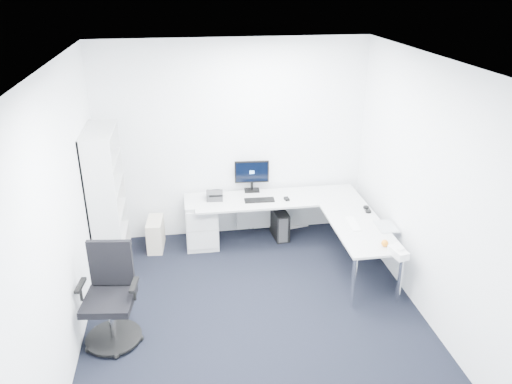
{
  "coord_description": "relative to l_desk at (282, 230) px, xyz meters",
  "views": [
    {
      "loc": [
        -0.67,
        -4.28,
        3.42
      ],
      "look_at": [
        0.15,
        1.05,
        1.05
      ],
      "focal_mm": 35.0,
      "sensor_mm": 36.0,
      "label": 1
    }
  ],
  "objects": [
    {
      "name": "wall_left",
      "position": [
        -2.35,
        -1.4,
        1.02
      ],
      "size": [
        0.02,
        4.2,
        2.7
      ],
      "primitive_type": "cube",
      "color": "white",
      "rests_on": "ground"
    },
    {
      "name": "desk_phone",
      "position": [
        -0.84,
        0.41,
        0.4
      ],
      "size": [
        0.23,
        0.23,
        0.15
      ],
      "primitive_type": null,
      "rotation": [
        0.0,
        0.0,
        -0.09
      ],
      "color": "#2F3032",
      "rests_on": "l_desk"
    },
    {
      "name": "orange_fruit",
      "position": [
        0.91,
        -1.15,
        0.37
      ],
      "size": [
        0.08,
        0.08,
        0.08
      ],
      "primitive_type": "sphere",
      "color": "orange",
      "rests_on": "l_desk"
    },
    {
      "name": "mouse",
      "position": [
        0.1,
        0.22,
        0.34
      ],
      "size": [
        0.07,
        0.1,
        0.03
      ],
      "primitive_type": "cube",
      "rotation": [
        0.0,
        0.0,
        0.11
      ],
      "color": "black",
      "rests_on": "l_desk"
    },
    {
      "name": "tissue_box",
      "position": [
        0.98,
        -1.37,
        0.37
      ],
      "size": [
        0.16,
        0.25,
        0.08
      ],
      "primitive_type": "cube",
      "rotation": [
        0.0,
        0.0,
        0.18
      ],
      "color": "silver",
      "rests_on": "l_desk"
    },
    {
      "name": "white_keyboard",
      "position": [
        0.75,
        -0.59,
        0.33
      ],
      "size": [
        0.13,
        0.38,
        0.01
      ],
      "primitive_type": "cube",
      "rotation": [
        0.0,
        0.0,
        -0.07
      ],
      "color": "silver",
      "rests_on": "l_desk"
    },
    {
      "name": "black_pc_tower",
      "position": [
        0.05,
        0.41,
        -0.13
      ],
      "size": [
        0.22,
        0.42,
        0.4
      ],
      "primitive_type": "cube",
      "rotation": [
        0.0,
        0.0,
        0.09
      ],
      "color": "black",
      "rests_on": "ground"
    },
    {
      "name": "laptop",
      "position": [
        1.11,
        -0.72,
        0.44
      ],
      "size": [
        0.34,
        0.33,
        0.23
      ],
      "primitive_type": null,
      "rotation": [
        0.0,
        0.0,
        -0.04
      ],
      "color": "silver",
      "rests_on": "l_desk"
    },
    {
      "name": "wall_front",
      "position": [
        -0.55,
        -3.5,
        1.02
      ],
      "size": [
        3.6,
        0.02,
        2.7
      ],
      "primitive_type": "cube",
      "color": "white",
      "rests_on": "ground"
    },
    {
      "name": "wall_back",
      "position": [
        -0.55,
        0.7,
        1.02
      ],
      "size": [
        3.6,
        0.02,
        2.7
      ],
      "primitive_type": "cube",
      "color": "white",
      "rests_on": "ground"
    },
    {
      "name": "wall_right",
      "position": [
        1.25,
        -1.4,
        1.02
      ],
      "size": [
        0.02,
        4.2,
        2.7
      ],
      "primitive_type": "cube",
      "color": "white",
      "rests_on": "ground"
    },
    {
      "name": "monitor",
      "position": [
        -0.31,
        0.59,
        0.55
      ],
      "size": [
        0.48,
        0.18,
        0.45
      ],
      "primitive_type": null,
      "rotation": [
        0.0,
        0.0,
        -0.07
      ],
      "color": "black",
      "rests_on": "l_desk"
    },
    {
      "name": "ceiling",
      "position": [
        -0.55,
        -1.4,
        2.37
      ],
      "size": [
        4.2,
        4.2,
        0.0
      ],
      "primitive_type": "plane",
      "color": "white"
    },
    {
      "name": "headphones",
      "position": [
        1.05,
        -0.24,
        0.35
      ],
      "size": [
        0.13,
        0.19,
        0.05
      ],
      "primitive_type": null,
      "rotation": [
        0.0,
        0.0,
        -0.11
      ],
      "color": "black",
      "rests_on": "l_desk"
    },
    {
      "name": "ground",
      "position": [
        -0.55,
        -1.4,
        -0.33
      ],
      "size": [
        4.2,
        4.2,
        0.0
      ],
      "primitive_type": "plane",
      "color": "black"
    },
    {
      "name": "drawer_pedestal",
      "position": [
        -1.03,
        0.38,
        -0.0
      ],
      "size": [
        0.43,
        0.53,
        0.65
      ],
      "primitive_type": "cube",
      "color": "#B2B4B4",
      "rests_on": "ground"
    },
    {
      "name": "black_keyboard",
      "position": [
        -0.26,
        0.25,
        0.34
      ],
      "size": [
        0.4,
        0.15,
        0.02
      ],
      "primitive_type": "cube",
      "rotation": [
        0.0,
        0.0,
        -0.03
      ],
      "color": "black",
      "rests_on": "l_desk"
    },
    {
      "name": "task_chair",
      "position": [
        -2.03,
        -1.49,
        0.19
      ],
      "size": [
        0.65,
        0.65,
        1.03
      ],
      "primitive_type": null,
      "rotation": [
        0.0,
        0.0,
        -0.13
      ],
      "color": "black",
      "rests_on": "ground"
    },
    {
      "name": "beige_pc_tower",
      "position": [
        -1.66,
        0.36,
        -0.12
      ],
      "size": [
        0.23,
        0.45,
        0.42
      ],
      "primitive_type": "cube",
      "rotation": [
        0.0,
        0.0,
        -0.08
      ],
      "color": "#BDB4A1",
      "rests_on": "ground"
    },
    {
      "name": "bookshelf",
      "position": [
        -2.17,
        0.05,
        0.56
      ],
      "size": [
        0.35,
        0.89,
        1.78
      ],
      "primitive_type": null,
      "color": "silver",
      "rests_on": "ground"
    },
    {
      "name": "l_desk",
      "position": [
        0.0,
        0.0,
        0.0
      ],
      "size": [
        2.24,
        1.25,
        0.65
      ],
      "primitive_type": null,
      "color": "#B2B4B4",
      "rests_on": "ground"
    },
    {
      "name": "power_strip",
      "position": [
        0.37,
        0.65,
        -0.31
      ],
      "size": [
        0.33,
        0.12,
        0.04
      ],
      "primitive_type": "cube",
      "rotation": [
        0.0,
        0.0,
        0.2
      ],
      "color": "silver",
      "rests_on": "ground"
    }
  ]
}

